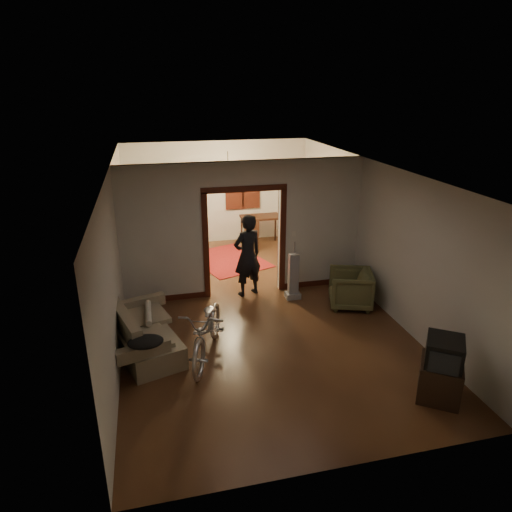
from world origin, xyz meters
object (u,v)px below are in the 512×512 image
object	(u,v)px
bicycle	(208,330)
armchair	(350,289)
person	(247,255)
desk	(261,231)
sofa	(143,328)
locker	(167,213)

from	to	relation	value
bicycle	armchair	distance (m)	3.23
person	desk	world-z (taller)	person
sofa	locker	world-z (taller)	locker
sofa	bicycle	size ratio (longest dim) A/B	0.98
bicycle	armchair	size ratio (longest dim) A/B	2.26
sofa	armchair	size ratio (longest dim) A/B	2.20
sofa	bicycle	xyz separation A→B (m)	(1.02, -0.44, 0.07)
locker	desk	world-z (taller)	locker
person	locker	distance (m)	3.71
person	bicycle	bearing A→B (deg)	43.00
sofa	person	distance (m)	2.80
armchair	locker	bearing A→B (deg)	-124.23
person	desk	xyz separation A→B (m)	(1.05, 3.06, -0.47)
desk	locker	bearing A→B (deg)	176.39
sofa	locker	xyz separation A→B (m)	(0.70, 5.14, 0.57)
bicycle	person	distance (m)	2.48
sofa	locker	distance (m)	5.22
armchair	person	size ratio (longest dim) A/B	0.47
armchair	person	xyz separation A→B (m)	(-1.87, 1.01, 0.50)
locker	armchair	bearing A→B (deg)	-66.44
bicycle	locker	size ratio (longest dim) A/B	0.94
bicycle	person	bearing A→B (deg)	82.22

